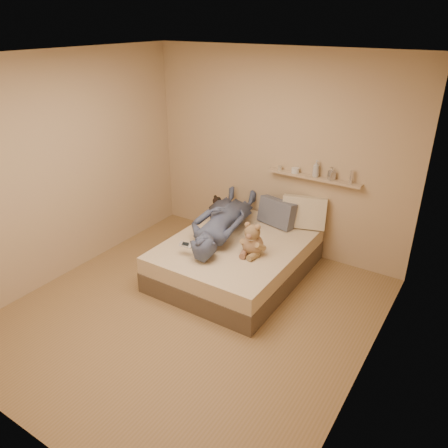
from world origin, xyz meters
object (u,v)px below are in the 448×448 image
Objects in this scene: dark_plush at (218,207)px; wall_shelf at (314,178)px; pillow_cream at (304,212)px; pillow_grey at (277,213)px; bed at (236,258)px; game_console at (186,245)px; teddy_bear at (252,242)px; person at (222,219)px.

wall_shelf is (1.18, 0.38, 0.53)m from dark_plush.
pillow_cream is 1.10× the size of pillow_grey.
dark_plush is 1.35m from wall_shelf.
bed is 0.75m from game_console.
teddy_bear is 0.86m from pillow_grey.
dark_plush is 0.23× the size of wall_shelf.
wall_shelf is (0.55, 0.91, 0.88)m from bed.
wall_shelf reaches higher than dark_plush.
game_console is 0.29× the size of pillow_cream.
game_console is 0.75m from teddy_bear.
pillow_grey is at bearing -141.75° from person.
teddy_bear is (0.62, 0.42, 0.03)m from game_console.
teddy_bear is at bearing 140.71° from person.
bed is 0.89m from dark_plush.
person reaches higher than bed.
pillow_cream is 0.46× the size of wall_shelf.
person is at bearing -135.41° from wall_shelf.
bed is 1.38m from wall_shelf.
teddy_bear is at bearing -36.86° from dark_plush.
wall_shelf reaches higher than game_console.
pillow_cream is (0.81, 1.41, 0.07)m from game_console.
game_console is 0.69m from person.
game_console is 0.32× the size of pillow_grey.
person is at bearing -127.46° from pillow_grey.
person reaches higher than game_console.
pillow_cream is at bearing 14.77° from dark_plush.
bed is at bearing -120.94° from pillow_cream.
pillow_cream reaches higher than bed.
dark_plush is 0.57m from person.
game_console is at bearing 71.71° from person.
dark_plush is at bearing -169.05° from pillow_grey.
pillow_cream reaches higher than person.
person is at bearing -50.22° from dark_plush.
person is (-0.45, -0.59, 0.03)m from pillow_grey.
game_console is 0.10× the size of person.
pillow_cream reaches higher than teddy_bear.
dark_plush is at bearing 139.68° from bed.
teddy_bear is 1.01m from pillow_cream.
pillow_cream reaches higher than pillow_grey.
bed is 11.96× the size of game_console.
person is (-0.57, 0.27, 0.03)m from teddy_bear.
teddy_bear reaches higher than game_console.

